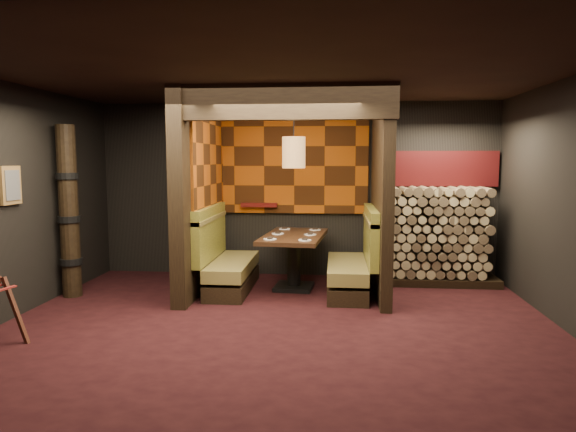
# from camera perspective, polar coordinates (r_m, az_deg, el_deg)

# --- Properties ---
(floor) EXTENTS (6.50, 5.50, 0.02)m
(floor) POSITION_cam_1_polar(r_m,az_deg,el_deg) (6.05, -1.15, -12.36)
(floor) COLOR black
(floor) RESTS_ON ground
(ceiling) EXTENTS (6.50, 5.50, 0.02)m
(ceiling) POSITION_cam_1_polar(r_m,az_deg,el_deg) (5.81, -1.21, 15.55)
(ceiling) COLOR black
(ceiling) RESTS_ON ground
(wall_back) EXTENTS (6.50, 0.02, 2.85)m
(wall_back) POSITION_cam_1_polar(r_m,az_deg,el_deg) (8.49, 0.90, 2.92)
(wall_back) COLOR black
(wall_back) RESTS_ON ground
(wall_front) EXTENTS (6.50, 0.02, 2.85)m
(wall_front) POSITION_cam_1_polar(r_m,az_deg,el_deg) (3.05, -6.99, -3.23)
(wall_front) COLOR black
(wall_front) RESTS_ON ground
(wall_left) EXTENTS (0.02, 5.50, 2.85)m
(wall_left) POSITION_cam_1_polar(r_m,az_deg,el_deg) (6.92, -29.10, 1.35)
(wall_left) COLOR black
(wall_left) RESTS_ON ground
(partition_left) EXTENTS (0.20, 2.20, 2.85)m
(partition_left) POSITION_cam_1_polar(r_m,az_deg,el_deg) (7.63, -9.92, 2.44)
(partition_left) COLOR black
(partition_left) RESTS_ON floor
(partition_right) EXTENTS (0.15, 2.10, 2.85)m
(partition_right) POSITION_cam_1_polar(r_m,az_deg,el_deg) (7.44, 10.31, 2.34)
(partition_right) COLOR black
(partition_right) RESTS_ON floor
(header_beam) EXTENTS (2.85, 0.18, 0.44)m
(header_beam) POSITION_cam_1_polar(r_m,az_deg,el_deg) (6.47, -0.72, 12.55)
(header_beam) COLOR black
(header_beam) RESTS_ON partition_left
(tapa_back_panel) EXTENTS (2.40, 0.06, 1.55)m
(tapa_back_panel) POSITION_cam_1_polar(r_m,az_deg,el_deg) (8.43, 0.71, 5.59)
(tapa_back_panel) COLOR #98420A
(tapa_back_panel) RESTS_ON wall_back
(tapa_side_panel) EXTENTS (0.04, 1.85, 1.45)m
(tapa_side_panel) POSITION_cam_1_polar(r_m,az_deg,el_deg) (7.75, -8.78, 5.67)
(tapa_side_panel) COLOR #98420A
(tapa_side_panel) RESTS_ON partition_left
(lacquer_shelf) EXTENTS (0.60, 0.12, 0.07)m
(lacquer_shelf) POSITION_cam_1_polar(r_m,az_deg,el_deg) (8.47, -3.21, 1.24)
(lacquer_shelf) COLOR #50100D
(lacquer_shelf) RESTS_ON wall_back
(booth_bench_left) EXTENTS (0.68, 1.60, 1.14)m
(booth_bench_left) POSITION_cam_1_polar(r_m,az_deg,el_deg) (7.67, -6.96, -5.22)
(booth_bench_left) COLOR black
(booth_bench_left) RESTS_ON floor
(booth_bench_right) EXTENTS (0.68, 1.60, 1.14)m
(booth_bench_right) POSITION_cam_1_polar(r_m,az_deg,el_deg) (7.51, 7.38, -5.48)
(booth_bench_right) COLOR black
(booth_bench_right) RESTS_ON floor
(dining_table) EXTENTS (0.98, 1.62, 0.82)m
(dining_table) POSITION_cam_1_polar(r_m,az_deg,el_deg) (7.63, 0.66, -3.83)
(dining_table) COLOR black
(dining_table) RESTS_ON floor
(place_settings) EXTENTS (0.76, 1.28, 0.03)m
(place_settings) POSITION_cam_1_polar(r_m,az_deg,el_deg) (7.59, 0.66, -1.99)
(place_settings) COLOR white
(place_settings) RESTS_ON dining_table
(pendant_lamp) EXTENTS (0.34, 0.34, 1.05)m
(pendant_lamp) POSITION_cam_1_polar(r_m,az_deg,el_deg) (7.46, 0.64, 7.07)
(pendant_lamp) COLOR olive
(pendant_lamp) RESTS_ON ceiling
(framed_picture) EXTENTS (0.05, 0.36, 0.46)m
(framed_picture) POSITION_cam_1_polar(r_m,az_deg,el_deg) (6.97, -28.42, 3.03)
(framed_picture) COLOR olive
(framed_picture) RESTS_ON wall_left
(totem_column) EXTENTS (0.31, 0.31, 2.40)m
(totem_column) POSITION_cam_1_polar(r_m,az_deg,el_deg) (7.77, -23.16, 0.33)
(totem_column) COLOR black
(totem_column) RESTS_ON floor
(firewood_stack) EXTENTS (1.73, 0.70, 1.50)m
(firewood_stack) POSITION_cam_1_polar(r_m,az_deg,el_deg) (8.30, 16.62, -2.11)
(firewood_stack) COLOR black
(firewood_stack) RESTS_ON floor
(mosaic_header) EXTENTS (1.83, 0.10, 0.56)m
(mosaic_header) POSITION_cam_1_polar(r_m,az_deg,el_deg) (8.54, 16.40, 5.07)
(mosaic_header) COLOR maroon
(mosaic_header) RESTS_ON wall_back
(bay_front_post) EXTENTS (0.08, 0.08, 2.85)m
(bay_front_post) POSITION_cam_1_polar(r_m,az_deg,el_deg) (7.71, 10.81, 2.47)
(bay_front_post) COLOR black
(bay_front_post) RESTS_ON floor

